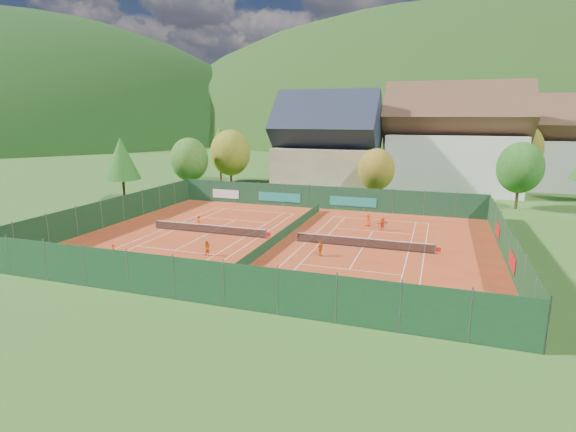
{
  "coord_description": "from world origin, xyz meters",
  "views": [
    {
      "loc": [
        14.29,
        -40.02,
        11.99
      ],
      "look_at": [
        0.0,
        2.0,
        2.0
      ],
      "focal_mm": 28.0,
      "sensor_mm": 36.0,
      "label": 1
    }
  ],
  "objects_px": {
    "hotel_block_b": "(542,149)",
    "player_left_near": "(113,253)",
    "chalet": "(327,150)",
    "player_right_far_b": "(382,224)",
    "player_right_near": "(320,248)",
    "player_left_mid": "(207,248)",
    "player_left_far": "(199,221)",
    "ball_hopper": "(410,302)",
    "player_right_far_a": "(368,220)",
    "hotel_block_a": "(453,145)"
  },
  "relations": [
    {
      "from": "hotel_block_b",
      "to": "player_left_near",
      "type": "xyz_separation_m",
      "value": [
        -41.19,
        -54.66,
        -5.87
      ]
    },
    {
      "from": "chalet",
      "to": "player_right_far_b",
      "type": "bearing_deg",
      "value": -62.69
    },
    {
      "from": "player_right_near",
      "to": "player_left_near",
      "type": "bearing_deg",
      "value": 140.72
    },
    {
      "from": "player_left_mid",
      "to": "player_left_far",
      "type": "xyz_separation_m",
      "value": [
        -5.99,
        9.06,
        -0.04
      ]
    },
    {
      "from": "player_left_far",
      "to": "ball_hopper",
      "type": "bearing_deg",
      "value": 160.38
    },
    {
      "from": "ball_hopper",
      "to": "player_right_far_a",
      "type": "relative_size",
      "value": 0.57
    },
    {
      "from": "hotel_block_a",
      "to": "ball_hopper",
      "type": "relative_size",
      "value": 27.0
    },
    {
      "from": "player_right_far_a",
      "to": "chalet",
      "type": "bearing_deg",
      "value": -92.09
    },
    {
      "from": "player_left_near",
      "to": "chalet",
      "type": "bearing_deg",
      "value": 79.39
    },
    {
      "from": "chalet",
      "to": "player_left_mid",
      "type": "height_order",
      "value": "chalet"
    },
    {
      "from": "chalet",
      "to": "player_left_far",
      "type": "bearing_deg",
      "value": -104.87
    },
    {
      "from": "ball_hopper",
      "to": "player_left_mid",
      "type": "xyz_separation_m",
      "value": [
        -17.51,
        5.85,
        0.14
      ]
    },
    {
      "from": "hotel_block_b",
      "to": "hotel_block_a",
      "type": "bearing_deg",
      "value": -150.26
    },
    {
      "from": "player_right_near",
      "to": "chalet",
      "type": "bearing_deg",
      "value": 40.74
    },
    {
      "from": "chalet",
      "to": "hotel_block_a",
      "type": "distance_m",
      "value": 19.94
    },
    {
      "from": "player_right_far_b",
      "to": "hotel_block_a",
      "type": "bearing_deg",
      "value": -136.53
    },
    {
      "from": "hotel_block_b",
      "to": "player_right_near",
      "type": "bearing_deg",
      "value": -117.7
    },
    {
      "from": "player_left_mid",
      "to": "player_left_far",
      "type": "bearing_deg",
      "value": 129.12
    },
    {
      "from": "player_left_far",
      "to": "player_right_far_b",
      "type": "xyz_separation_m",
      "value": [
        19.3,
        4.78,
        0.07
      ]
    },
    {
      "from": "player_right_far_a",
      "to": "player_right_near",
      "type": "bearing_deg",
      "value": 52.41
    },
    {
      "from": "player_left_far",
      "to": "hotel_block_b",
      "type": "bearing_deg",
      "value": -121.22
    },
    {
      "from": "chalet",
      "to": "player_left_far",
      "type": "distance_m",
      "value": 29.42
    },
    {
      "from": "hotel_block_a",
      "to": "player_right_far_a",
      "type": "xyz_separation_m",
      "value": [
        -8.86,
        -27.67,
        -6.69
      ]
    },
    {
      "from": "player_left_near",
      "to": "player_right_near",
      "type": "distance_m",
      "value": 17.53
    },
    {
      "from": "hotel_block_b",
      "to": "player_right_far_a",
      "type": "xyz_separation_m",
      "value": [
        -22.86,
        -35.67,
        -5.92
      ]
    },
    {
      "from": "hotel_block_a",
      "to": "player_right_far_a",
      "type": "distance_m",
      "value": 29.81
    },
    {
      "from": "ball_hopper",
      "to": "player_right_far_b",
      "type": "distance_m",
      "value": 20.13
    },
    {
      "from": "hotel_block_b",
      "to": "player_left_far",
      "type": "bearing_deg",
      "value": -133.99
    },
    {
      "from": "player_right_near",
      "to": "player_right_far_a",
      "type": "distance_m",
      "value": 12.29
    },
    {
      "from": "hotel_block_a",
      "to": "player_left_mid",
      "type": "xyz_separation_m",
      "value": [
        -20.4,
        -42.9,
        -6.69
      ]
    },
    {
      "from": "player_left_mid",
      "to": "ball_hopper",
      "type": "bearing_deg",
      "value": -12.83
    },
    {
      "from": "ball_hopper",
      "to": "player_right_far_a",
      "type": "bearing_deg",
      "value": 105.81
    },
    {
      "from": "player_right_far_a",
      "to": "ball_hopper",
      "type": "bearing_deg",
      "value": 78.64
    },
    {
      "from": "hotel_block_a",
      "to": "player_left_far",
      "type": "bearing_deg",
      "value": -127.95
    },
    {
      "from": "hotel_block_b",
      "to": "player_left_mid",
      "type": "xyz_separation_m",
      "value": [
        -34.4,
        -50.9,
        -5.92
      ]
    },
    {
      "from": "hotel_block_a",
      "to": "player_right_near",
      "type": "distance_m",
      "value": 41.81
    },
    {
      "from": "player_left_mid",
      "to": "player_left_near",
      "type": "bearing_deg",
      "value": -145.39
    },
    {
      "from": "player_right_far_a",
      "to": "player_right_far_b",
      "type": "distance_m",
      "value": 2.24
    },
    {
      "from": "player_left_far",
      "to": "player_right_near",
      "type": "height_order",
      "value": "player_right_near"
    },
    {
      "from": "chalet",
      "to": "ball_hopper",
      "type": "bearing_deg",
      "value": -69.35
    },
    {
      "from": "chalet",
      "to": "player_right_far_b",
      "type": "xyz_separation_m",
      "value": [
        11.91,
        -23.06,
        -5.9
      ]
    },
    {
      "from": "player_left_near",
      "to": "player_right_far_a",
      "type": "distance_m",
      "value": 26.4
    },
    {
      "from": "ball_hopper",
      "to": "chalet",
      "type": "bearing_deg",
      "value": 110.65
    },
    {
      "from": "chalet",
      "to": "player_left_far",
      "type": "height_order",
      "value": "chalet"
    },
    {
      "from": "hotel_block_a",
      "to": "hotel_block_b",
      "type": "xyz_separation_m",
      "value": [
        14.0,
        8.0,
        -0.76
      ]
    },
    {
      "from": "ball_hopper",
      "to": "player_left_far",
      "type": "xyz_separation_m",
      "value": [
        -23.5,
        14.91,
        0.1
      ]
    },
    {
      "from": "player_left_near",
      "to": "player_right_far_b",
      "type": "distance_m",
      "value": 26.72
    },
    {
      "from": "chalet",
      "to": "player_left_near",
      "type": "relative_size",
      "value": 10.85
    },
    {
      "from": "hotel_block_a",
      "to": "player_left_mid",
      "type": "relative_size",
      "value": 15.5
    },
    {
      "from": "chalet",
      "to": "player_right_far_a",
      "type": "bearing_deg",
      "value": -64.92
    }
  ]
}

